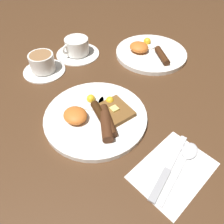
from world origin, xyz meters
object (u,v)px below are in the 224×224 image
object	(u,v)px
knife	(167,170)
spoon	(187,156)
teacup_near	(43,64)
teacup_far	(77,48)
breakfast_plate_far	(150,52)
breakfast_plate_near	(97,116)

from	to	relation	value
knife	spoon	distance (m)	0.06
teacup_near	teacup_far	size ratio (longest dim) A/B	0.89
breakfast_plate_far	teacup_near	size ratio (longest dim) A/B	1.85
teacup_near	spoon	bearing A→B (deg)	0.71
breakfast_plate_near	teacup_far	bearing A→B (deg)	145.89
breakfast_plate_far	breakfast_plate_near	bearing A→B (deg)	-78.60
teacup_near	knife	world-z (taller)	teacup_near
spoon	breakfast_plate_near	bearing A→B (deg)	94.69
breakfast_plate_near	teacup_near	size ratio (longest dim) A/B	1.97
teacup_near	teacup_far	distance (m)	0.15
breakfast_plate_far	spoon	distance (m)	0.46
spoon	teacup_far	bearing A→B (deg)	68.46
breakfast_plate_near	breakfast_plate_far	world-z (taller)	breakfast_plate_far
teacup_far	breakfast_plate_near	bearing A→B (deg)	-34.11
teacup_far	spoon	size ratio (longest dim) A/B	0.87
teacup_near	spoon	distance (m)	0.55
teacup_far	spoon	bearing A→B (deg)	-15.06
teacup_near	spoon	xyz separation A→B (m)	(0.55, 0.01, -0.02)
teacup_near	teacup_far	world-z (taller)	teacup_near
teacup_near	teacup_far	xyz separation A→B (m)	(0.01, 0.15, -0.00)
breakfast_plate_far	spoon	xyz separation A→B (m)	(0.33, -0.33, -0.00)
breakfast_plate_near	spoon	xyz separation A→B (m)	(0.25, 0.05, -0.00)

